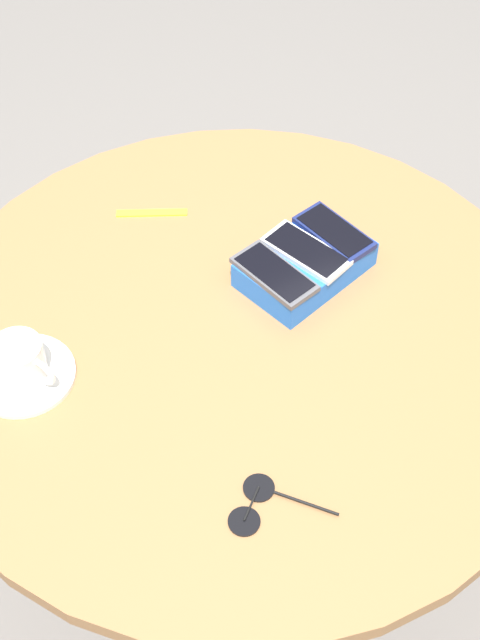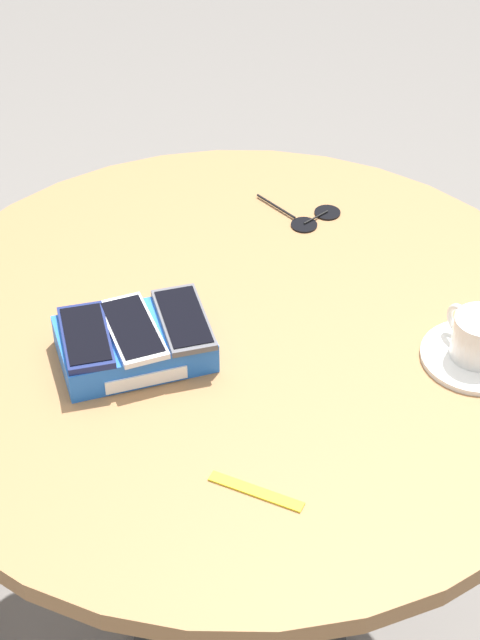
% 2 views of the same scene
% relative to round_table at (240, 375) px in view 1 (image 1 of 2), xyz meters
% --- Properties ---
extents(ground_plane, '(8.00, 8.00, 0.00)m').
position_rel_round_table_xyz_m(ground_plane, '(0.00, 0.00, -0.67)').
color(ground_plane, slate).
extents(round_table, '(1.01, 1.01, 0.79)m').
position_rel_round_table_xyz_m(round_table, '(0.00, 0.00, 0.00)').
color(round_table, '#2D2D2D').
rests_on(round_table, ground_plane).
extents(phone_box, '(0.23, 0.18, 0.05)m').
position_rel_round_table_xyz_m(phone_box, '(-0.15, -0.04, 0.14)').
color(phone_box, blue).
rests_on(phone_box, round_table).
extents(phone_navy, '(0.08, 0.14, 0.01)m').
position_rel_round_table_xyz_m(phone_navy, '(-0.22, -0.06, 0.17)').
color(phone_navy, navy).
rests_on(phone_navy, phone_box).
extents(phone_white, '(0.10, 0.15, 0.01)m').
position_rel_round_table_xyz_m(phone_white, '(-0.15, -0.05, 0.17)').
color(phone_white, silver).
rests_on(phone_white, phone_box).
extents(phone_gray, '(0.09, 0.15, 0.01)m').
position_rel_round_table_xyz_m(phone_gray, '(-0.08, -0.03, 0.17)').
color(phone_gray, '#515156').
rests_on(phone_gray, phone_box).
extents(saucer, '(0.15, 0.15, 0.01)m').
position_rel_round_table_xyz_m(saucer, '(0.32, -0.09, 0.12)').
color(saucer, silver).
rests_on(saucer, round_table).
extents(coffee_cup, '(0.08, 0.10, 0.06)m').
position_rel_round_table_xyz_m(coffee_cup, '(0.32, -0.09, 0.16)').
color(coffee_cup, silver).
rests_on(coffee_cup, saucer).
extents(lanyard_strap, '(0.12, 0.08, 0.00)m').
position_rel_round_table_xyz_m(lanyard_strap, '(-0.01, -0.31, 0.12)').
color(lanyard_strap, yellow).
rests_on(lanyard_strap, round_table).
extents(sunglasses, '(0.13, 0.11, 0.01)m').
position_rel_round_table_xyz_m(sunglasses, '(0.14, 0.28, 0.12)').
color(sunglasses, black).
rests_on(sunglasses, round_table).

